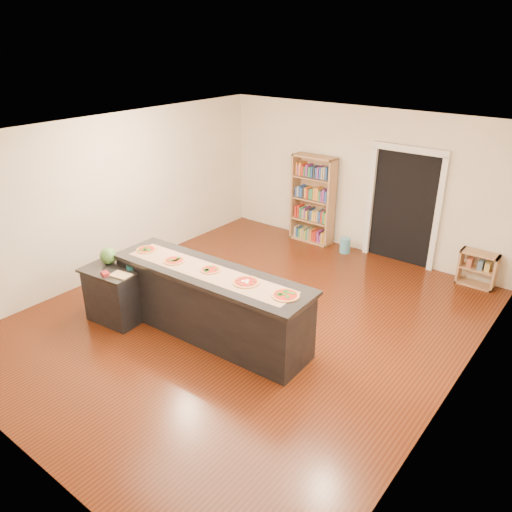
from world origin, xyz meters
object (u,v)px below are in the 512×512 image
Objects in this scene: waste_bin at (345,245)px; watermelon at (108,256)px; low_shelf at (477,269)px; bookshelf at (313,200)px; kitchen_island at (211,303)px; side_counter at (115,294)px.

waste_bin is 4.69m from watermelon.
bookshelf is at bearing -179.53° from low_shelf.
kitchen_island is 4.02m from bookshelf.
kitchen_island is at bearing -122.94° from low_shelf.
bookshelf is 5.97× the size of waste_bin.
low_shelf is (3.98, 4.52, -0.12)m from side_counter.
side_counter is at bearing -131.39° from low_shelf.
bookshelf is 2.91× the size of low_shelf.
bookshelf reaches higher than watermelon.
waste_bin is (-2.47, -0.14, -0.16)m from low_shelf.
waste_bin is (0.09, 3.81, -0.36)m from kitchen_island.
side_counter is 0.48× the size of bookshelf.
kitchen_island is at bearing -78.86° from bookshelf.
watermelon is (-0.83, -4.41, 0.08)m from bookshelf.
kitchen_island is 4.71m from low_shelf.
low_shelf is at bearing 54.95° from kitchen_island.
watermelon is at bearing -133.19° from low_shelf.
side_counter is at bearing -160.31° from kitchen_island.
bookshelf is 7.07× the size of watermelon.
side_counter is 4.64m from waste_bin.
kitchen_island is 3.58× the size of side_counter.
bookshelf is at bearing 99.03° from kitchen_island.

